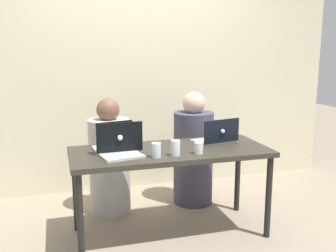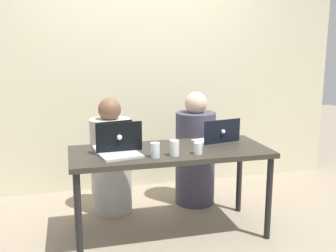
% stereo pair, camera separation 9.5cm
% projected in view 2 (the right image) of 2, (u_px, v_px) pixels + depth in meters
% --- Properties ---
extents(ground_plane, '(12.00, 12.00, 0.00)m').
position_uv_depth(ground_plane, '(170.00, 233.00, 3.30)').
color(ground_plane, gray).
extents(back_wall, '(4.50, 0.10, 2.70)m').
position_uv_depth(back_wall, '(141.00, 64.00, 4.22)').
color(back_wall, beige).
rests_on(back_wall, ground).
extents(desk, '(1.59, 0.66, 0.73)m').
position_uv_depth(desk, '(170.00, 158.00, 3.17)').
color(desk, '#322D26').
rests_on(desk, ground).
extents(person_on_left, '(0.46, 0.46, 1.08)m').
position_uv_depth(person_on_left, '(111.00, 162.00, 3.67)').
color(person_on_left, '#B4B4AD').
rests_on(person_on_left, ground).
extents(person_on_right, '(0.47, 0.47, 1.12)m').
position_uv_depth(person_on_right, '(195.00, 154.00, 3.87)').
color(person_on_right, '#424053').
rests_on(person_on_right, ground).
extents(laptop_back_right, '(0.39, 0.29, 0.22)m').
position_uv_depth(laptop_back_right, '(217.00, 138.00, 3.36)').
color(laptop_back_right, silver).
rests_on(laptop_back_right, desk).
extents(laptop_front_left, '(0.34, 0.31, 0.25)m').
position_uv_depth(laptop_front_left, '(118.00, 148.00, 3.00)').
color(laptop_front_left, silver).
rests_on(laptop_front_left, desk).
extents(laptop_back_left, '(0.37, 0.30, 0.25)m').
position_uv_depth(laptop_back_left, '(118.00, 144.00, 3.11)').
color(laptop_back_left, silver).
rests_on(laptop_back_left, desk).
extents(water_glass_left, '(0.07, 0.07, 0.11)m').
position_uv_depth(water_glass_left, '(155.00, 151.00, 2.93)').
color(water_glass_left, silver).
rests_on(water_glass_left, desk).
extents(water_glass_center, '(0.07, 0.07, 0.12)m').
position_uv_depth(water_glass_center, '(174.00, 149.00, 2.97)').
color(water_glass_center, white).
rests_on(water_glass_center, desk).
extents(water_glass_right, '(0.07, 0.07, 0.09)m').
position_uv_depth(water_glass_right, '(198.00, 149.00, 3.02)').
color(water_glass_right, white).
rests_on(water_glass_right, desk).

